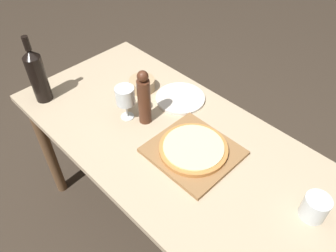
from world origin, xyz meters
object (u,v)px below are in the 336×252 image
object	(u,v)px
pepper_mill	(144,99)
small_bowl	(142,84)
pizza	(193,148)
wine_bottle	(37,75)
wine_glass	(125,96)

from	to	relation	value
pepper_mill	small_bowl	xyz separation A→B (m)	(0.14, 0.18, -0.10)
pizza	wine_bottle	distance (m)	0.79
wine_bottle	small_bowl	bearing A→B (deg)	-35.66
wine_bottle	wine_glass	xyz separation A→B (m)	(0.20, -0.38, -0.02)
wine_bottle	wine_glass	size ratio (longest dim) A/B	2.02
pepper_mill	wine_glass	distance (m)	0.09
wine_glass	wine_bottle	bearing A→B (deg)	117.69
pizza	small_bowl	world-z (taller)	small_bowl
wine_glass	small_bowl	xyz separation A→B (m)	(0.18, 0.11, -0.09)
pepper_mill	wine_glass	bearing A→B (deg)	119.94
wine_bottle	pepper_mill	world-z (taller)	wine_bottle
pizza	wine_bottle	world-z (taller)	wine_bottle
wine_bottle	pizza	bearing A→B (deg)	-71.22
pizza	wine_glass	distance (m)	0.37
wine_bottle	wine_glass	world-z (taller)	wine_bottle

